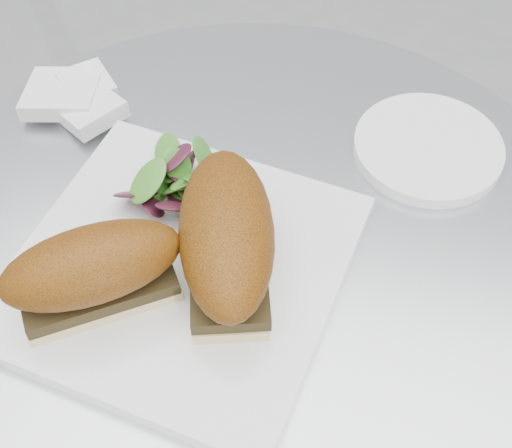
{
  "coord_description": "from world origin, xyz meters",
  "views": [
    {
      "loc": [
        0.08,
        -0.38,
        1.27
      ],
      "look_at": [
        0.0,
        0.01,
        0.77
      ],
      "focal_mm": 50.0,
      "sensor_mm": 36.0,
      "label": 1
    }
  ],
  "objects_px": {
    "plate": "(180,268)",
    "saucer": "(428,148)",
    "sandwich_left": "(93,271)",
    "sandwich_right": "(227,237)"
  },
  "relations": [
    {
      "from": "sandwich_left",
      "to": "sandwich_right",
      "type": "relative_size",
      "value": 0.85
    },
    {
      "from": "saucer",
      "to": "sandwich_left",
      "type": "bearing_deg",
      "value": -137.03
    },
    {
      "from": "plate",
      "to": "sandwich_right",
      "type": "bearing_deg",
      "value": 8.37
    },
    {
      "from": "plate",
      "to": "saucer",
      "type": "distance_m",
      "value": 0.29
    },
    {
      "from": "sandwich_right",
      "to": "plate",
      "type": "bearing_deg",
      "value": -96.97
    },
    {
      "from": "plate",
      "to": "sandwich_right",
      "type": "xyz_separation_m",
      "value": [
        0.04,
        0.01,
        0.05
      ]
    },
    {
      "from": "plate",
      "to": "sandwich_right",
      "type": "distance_m",
      "value": 0.07
    },
    {
      "from": "plate",
      "to": "saucer",
      "type": "bearing_deg",
      "value": 43.3
    },
    {
      "from": "plate",
      "to": "sandwich_left",
      "type": "height_order",
      "value": "sandwich_left"
    },
    {
      "from": "plate",
      "to": "sandwich_left",
      "type": "bearing_deg",
      "value": -138.34
    }
  ]
}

